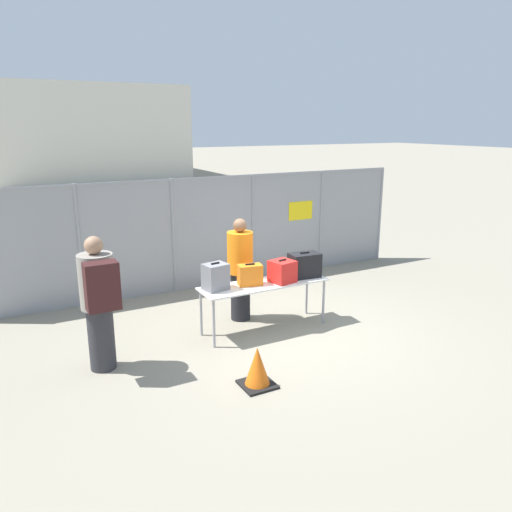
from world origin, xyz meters
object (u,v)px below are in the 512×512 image
(traveler_hooded, at_px, (99,299))
(traffic_cone, at_px, (257,368))
(suitcase_grey, at_px, (216,277))
(utility_trailer, at_px, (211,238))
(suitcase_red, at_px, (282,271))
(suitcase_orange, at_px, (250,275))
(inspection_table, at_px, (264,287))
(suitcase_black, at_px, (304,265))
(security_worker_near, at_px, (240,268))

(traveler_hooded, bearing_deg, traffic_cone, -52.90)
(suitcase_grey, relative_size, utility_trailer, 0.12)
(suitcase_grey, distance_m, suitcase_red, 1.09)
(suitcase_grey, height_order, suitcase_orange, suitcase_grey)
(inspection_table, relative_size, suitcase_red, 5.10)
(suitcase_black, xyz_separation_m, traveler_hooded, (-3.28, -0.17, 0.03))
(inspection_table, relative_size, suitcase_black, 4.04)
(suitcase_grey, bearing_deg, traveler_hooded, -171.57)
(suitcase_black, bearing_deg, security_worker_near, 145.95)
(inspection_table, bearing_deg, suitcase_grey, 174.52)
(suitcase_orange, bearing_deg, suitcase_red, -11.48)
(inspection_table, xyz_separation_m, security_worker_near, (-0.13, 0.57, 0.18))
(suitcase_red, relative_size, security_worker_near, 0.24)
(suitcase_red, xyz_separation_m, utility_trailer, (0.84, 4.79, -0.51))
(suitcase_grey, height_order, suitcase_black, suitcase_grey)
(suitcase_black, height_order, security_worker_near, security_worker_near)
(suitcase_black, xyz_separation_m, utility_trailer, (0.38, 4.73, -0.54))
(traffic_cone, bearing_deg, suitcase_black, 41.72)
(suitcase_grey, distance_m, security_worker_near, 0.83)
(inspection_table, relative_size, suitcase_orange, 5.18)
(suitcase_black, xyz_separation_m, traffic_cone, (-1.69, -1.50, -0.73))
(inspection_table, bearing_deg, security_worker_near, 103.11)
(suitcase_black, height_order, traveler_hooded, traveler_hooded)
(utility_trailer, bearing_deg, suitcase_grey, -112.39)
(suitcase_orange, height_order, traveler_hooded, traveler_hooded)
(inspection_table, distance_m, suitcase_grey, 0.84)
(suitcase_grey, bearing_deg, security_worker_near, 36.90)
(traveler_hooded, bearing_deg, suitcase_red, -10.88)
(inspection_table, bearing_deg, suitcase_black, -1.32)
(inspection_table, xyz_separation_m, utility_trailer, (1.12, 4.71, -0.27))
(traveler_hooded, bearing_deg, utility_trailer, 40.18)
(inspection_table, xyz_separation_m, traveler_hooded, (-2.55, -0.18, 0.29))
(suitcase_grey, relative_size, traveler_hooded, 0.23)
(suitcase_grey, distance_m, suitcase_black, 1.53)
(suitcase_red, distance_m, utility_trailer, 4.89)
(inspection_table, xyz_separation_m, suitcase_grey, (-0.79, 0.08, 0.26))
(suitcase_red, bearing_deg, utility_trailer, 80.10)
(inspection_table, distance_m, suitcase_black, 0.78)
(security_worker_near, relative_size, traffic_cone, 3.29)
(inspection_table, bearing_deg, suitcase_red, -15.63)
(suitcase_red, height_order, traveler_hooded, traveler_hooded)
(suitcase_grey, distance_m, suitcase_orange, 0.56)
(traveler_hooded, relative_size, security_worker_near, 1.06)
(security_worker_near, bearing_deg, suitcase_grey, 40.49)
(inspection_table, xyz_separation_m, suitcase_black, (0.74, -0.02, 0.26))
(suitcase_red, relative_size, utility_trailer, 0.11)
(suitcase_red, xyz_separation_m, traveler_hooded, (-2.83, -0.11, 0.05))
(suitcase_orange, bearing_deg, utility_trailer, 73.89)
(suitcase_red, bearing_deg, traveler_hooded, -177.87)
(suitcase_black, bearing_deg, suitcase_grey, 176.52)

